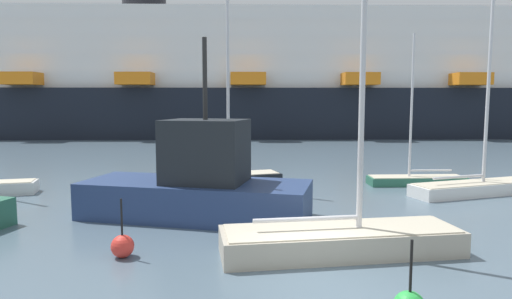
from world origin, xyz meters
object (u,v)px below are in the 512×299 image
sailboat_1 (475,184)px  sailboat_5 (219,179)px  sailboat_3 (341,236)px  sailboat_6 (416,178)px  cruise_ship (295,83)px  channel_buoy_2 (123,246)px  fishing_boat_1 (199,185)px

sailboat_1 → sailboat_5: (-12.39, 2.35, 0.00)m
sailboat_1 → sailboat_3: sailboat_1 is taller
sailboat_5 → sailboat_6: size_ratio=1.19×
sailboat_1 → cruise_ship: size_ratio=0.10×
sailboat_1 → channel_buoy_2: size_ratio=6.37×
fishing_boat_1 → cruise_ship: size_ratio=0.08×
sailboat_3 → channel_buoy_2: (-6.40, 0.26, -0.18)m
sailboat_1 → cruise_ship: 40.14m
channel_buoy_2 → cruise_ship: bearing=73.8°
sailboat_6 → fishing_boat_1: (-11.56, -5.83, 0.92)m
sailboat_5 → cruise_ship: (10.71, 37.23, 6.50)m
sailboat_6 → fishing_boat_1: 12.97m
sailboat_1 → sailboat_5: 12.61m
channel_buoy_2 → cruise_ship: (13.61, 46.98, 6.69)m
fishing_boat_1 → cruise_ship: bearing=93.3°
sailboat_3 → sailboat_6: sailboat_3 is taller
channel_buoy_2 → sailboat_1: bearing=25.8°
sailboat_3 → cruise_ship: 48.23m
sailboat_5 → fishing_boat_1: 5.56m
sailboat_3 → sailboat_5: sailboat_3 is taller
sailboat_1 → sailboat_5: size_ratio=1.15×
sailboat_3 → fishing_boat_1: size_ratio=1.13×
sailboat_5 → fishing_boat_1: sailboat_5 is taller
sailboat_1 → sailboat_5: sailboat_1 is taller
sailboat_1 → fishing_boat_1: size_ratio=1.19×
fishing_boat_1 → cruise_ship: (11.54, 42.67, 5.73)m
sailboat_1 → fishing_boat_1: 13.61m
sailboat_1 → fishing_boat_1: sailboat_1 is taller
sailboat_5 → fishing_boat_1: (-0.84, -5.45, 0.76)m
fishing_boat_1 → channel_buoy_2: 4.87m
sailboat_3 → sailboat_6: size_ratio=1.30×
sailboat_6 → channel_buoy_2: (-13.62, -10.13, -0.04)m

